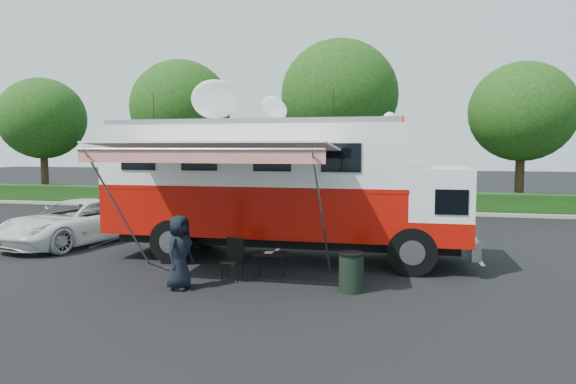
% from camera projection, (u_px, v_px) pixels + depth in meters
% --- Properties ---
extents(ground_plane, '(120.00, 120.00, 0.00)m').
position_uv_depth(ground_plane, '(284.00, 259.00, 14.88)').
color(ground_plane, black).
rests_on(ground_plane, ground).
extents(back_border, '(60.00, 6.14, 8.87)m').
position_uv_depth(back_border, '(361.00, 113.00, 26.75)').
color(back_border, '#9E998E').
rests_on(back_border, ground_plane).
extents(stall_lines, '(24.12, 5.50, 0.01)m').
position_uv_depth(stall_lines, '(290.00, 240.00, 17.91)').
color(stall_lines, silver).
rests_on(stall_lines, ground_plane).
extents(command_truck, '(10.25, 2.82, 4.92)m').
position_uv_depth(command_truck, '(281.00, 186.00, 14.72)').
color(command_truck, black).
rests_on(command_truck, ground_plane).
extents(awning, '(5.60, 2.87, 3.38)m').
position_uv_depth(awning, '(214.00, 149.00, 11.98)').
color(awning, silver).
rests_on(awning, ground_plane).
extents(white_suv, '(3.70, 5.72, 1.46)m').
position_uv_depth(white_suv, '(77.00, 243.00, 17.23)').
color(white_suv, silver).
rests_on(white_suv, ground_plane).
extents(person, '(0.67, 0.91, 1.70)m').
position_uv_depth(person, '(180.00, 289.00, 11.70)').
color(person, black).
rests_on(person, ground_plane).
extents(folding_table, '(0.84, 0.66, 0.65)m').
position_uv_depth(folding_table, '(270.00, 255.00, 12.53)').
color(folding_table, black).
rests_on(folding_table, ground_plane).
extents(folding_chair, '(0.59, 0.62, 1.02)m').
position_uv_depth(folding_chair, '(234.00, 255.00, 12.48)').
color(folding_chair, black).
rests_on(folding_chair, ground_plane).
extents(trash_bin, '(0.60, 0.60, 0.89)m').
position_uv_depth(trash_bin, '(351.00, 272.00, 11.44)').
color(trash_bin, black).
rests_on(trash_bin, ground_plane).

